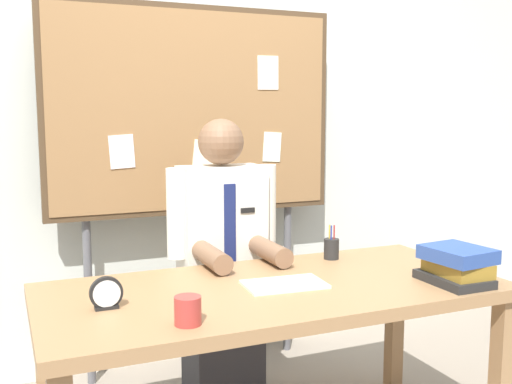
# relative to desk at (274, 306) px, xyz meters

# --- Properties ---
(back_wall) EXTENTS (6.40, 0.08, 2.70)m
(back_wall) POSITION_rel_desk_xyz_m (0.00, 1.23, 0.68)
(back_wall) COLOR silver
(back_wall) RESTS_ON ground_plane
(desk) EXTENTS (1.81, 0.83, 0.75)m
(desk) POSITION_rel_desk_xyz_m (0.00, 0.00, 0.00)
(desk) COLOR #9E754C
(desk) RESTS_ON ground_plane
(person) EXTENTS (0.55, 0.56, 1.40)m
(person) POSITION_rel_desk_xyz_m (0.00, 0.59, -0.02)
(person) COLOR #2D2D33
(person) RESTS_ON ground_plane
(bulletin_board) EXTENTS (1.58, 0.09, 1.99)m
(bulletin_board) POSITION_rel_desk_xyz_m (0.00, 1.02, 0.74)
(bulletin_board) COLOR #4C3823
(bulletin_board) RESTS_ON ground_plane
(book_stack) EXTENTS (0.24, 0.28, 0.15)m
(book_stack) POSITION_rel_desk_xyz_m (0.68, -0.26, 0.16)
(book_stack) COLOR #262626
(book_stack) RESTS_ON desk
(open_notebook) EXTENTS (0.33, 0.22, 0.01)m
(open_notebook) POSITION_rel_desk_xyz_m (0.04, -0.02, 0.09)
(open_notebook) COLOR #F4EFCC
(open_notebook) RESTS_ON desk
(desk_clock) EXTENTS (0.12, 0.04, 0.12)m
(desk_clock) POSITION_rel_desk_xyz_m (-0.65, -0.03, 0.14)
(desk_clock) COLOR black
(desk_clock) RESTS_ON desk
(coffee_mug) EXTENTS (0.09, 0.09, 0.09)m
(coffee_mug) POSITION_rel_desk_xyz_m (-0.44, -0.29, 0.13)
(coffee_mug) COLOR #B23833
(coffee_mug) RESTS_ON desk
(pen_holder) EXTENTS (0.07, 0.07, 0.16)m
(pen_holder) POSITION_rel_desk_xyz_m (0.43, 0.29, 0.13)
(pen_holder) COLOR #262626
(pen_holder) RESTS_ON desk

